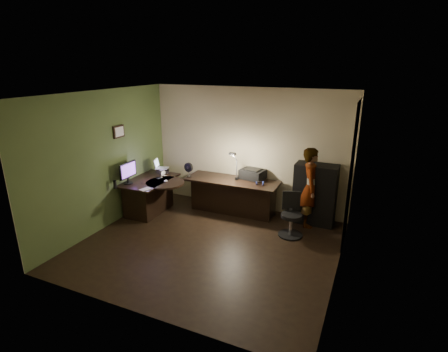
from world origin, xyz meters
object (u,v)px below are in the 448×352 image
at_px(cabinet, 315,194).
at_px(person, 310,187).
at_px(office_chair, 292,216).
at_px(desk_left, 150,196).
at_px(monitor, 128,176).
at_px(desk_right, 232,196).

bearing_deg(cabinet, person, -116.15).
bearing_deg(office_chair, desk_left, 163.62).
relative_size(desk_left, monitor, 2.63).
height_order(desk_left, cabinet, cabinet).
bearing_deg(office_chair, person, 52.41).
distance_m(cabinet, office_chair, 0.85).
distance_m(office_chair, person, 0.77).
bearing_deg(cabinet, monitor, -158.92).
bearing_deg(person, desk_right, 83.29).
bearing_deg(desk_right, cabinet, 6.48).
distance_m(monitor, office_chair, 3.44).
height_order(desk_left, desk_right, same).
distance_m(desk_right, person, 1.72).
bearing_deg(person, office_chair, 152.38).
bearing_deg(office_chair, cabinet, 50.65).
xyz_separation_m(desk_left, person, (3.32, 0.79, 0.43)).
height_order(cabinet, office_chair, cabinet).
height_order(desk_right, person, person).
bearing_deg(desk_left, person, 11.93).
xyz_separation_m(desk_left, desk_right, (1.65, 0.71, 0.00)).
relative_size(cabinet, office_chair, 1.49).
bearing_deg(monitor, person, 16.89).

